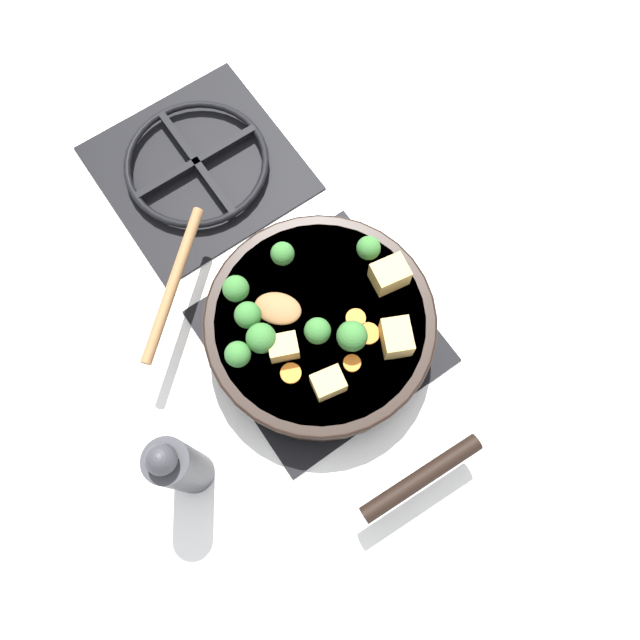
# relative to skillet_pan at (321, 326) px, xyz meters

# --- Properties ---
(ground_plane) EXTENTS (2.40, 2.40, 0.00)m
(ground_plane) POSITION_rel_skillet_pan_xyz_m (0.00, 0.00, -0.06)
(ground_plane) COLOR white
(front_burner_grate) EXTENTS (0.31, 0.31, 0.03)m
(front_burner_grate) POSITION_rel_skillet_pan_xyz_m (0.00, 0.00, -0.05)
(front_burner_grate) COLOR black
(front_burner_grate) RESTS_ON ground_plane
(rear_burner_grate) EXTENTS (0.31, 0.31, 0.03)m
(rear_burner_grate) POSITION_rel_skillet_pan_xyz_m (0.00, 0.36, -0.05)
(rear_burner_grate) COLOR black
(rear_burner_grate) RESTS_ON ground_plane
(skillet_pan) EXTENTS (0.34, 0.44, 0.06)m
(skillet_pan) POSITION_rel_skillet_pan_xyz_m (0.00, 0.00, 0.00)
(skillet_pan) COLOR black
(skillet_pan) RESTS_ON front_burner_grate
(wooden_spoon) EXTENTS (0.24, 0.24, 0.02)m
(wooden_spoon) POSITION_rel_skillet_pan_xyz_m (-0.10, 0.12, 0.03)
(wooden_spoon) COLOR olive
(wooden_spoon) RESTS_ON skillet_pan
(tofu_cube_center_large) EXTENTS (0.05, 0.05, 0.04)m
(tofu_cube_center_large) POSITION_rel_skillet_pan_xyz_m (0.12, -0.00, 0.04)
(tofu_cube_center_large) COLOR tan
(tofu_cube_center_large) RESTS_ON skillet_pan
(tofu_cube_near_handle) EXTENTS (0.05, 0.04, 0.03)m
(tofu_cube_near_handle) POSITION_rel_skillet_pan_xyz_m (-0.04, -0.08, 0.04)
(tofu_cube_near_handle) COLOR tan
(tofu_cube_near_handle) RESTS_ON skillet_pan
(tofu_cube_east_chunk) EXTENTS (0.05, 0.05, 0.03)m
(tofu_cube_east_chunk) POSITION_rel_skillet_pan_xyz_m (-0.07, -0.01, 0.04)
(tofu_cube_east_chunk) COLOR tan
(tofu_cube_east_chunk) RESTS_ON skillet_pan
(tofu_cube_west_chunk) EXTENTS (0.06, 0.06, 0.04)m
(tofu_cube_west_chunk) POSITION_rel_skillet_pan_xyz_m (0.07, -0.08, 0.04)
(tofu_cube_west_chunk) COLOR tan
(tofu_cube_west_chunk) RESTS_ON skillet_pan
(broccoli_floret_near_spoon) EXTENTS (0.04, 0.04, 0.05)m
(broccoli_floret_near_spoon) POSITION_rel_skillet_pan_xyz_m (-0.09, 0.02, 0.05)
(broccoli_floret_near_spoon) COLOR #709956
(broccoli_floret_near_spoon) RESTS_ON skillet_pan
(broccoli_floret_center_top) EXTENTS (0.04, 0.04, 0.05)m
(broccoli_floret_center_top) POSITION_rel_skillet_pan_xyz_m (-0.08, 0.10, 0.05)
(broccoli_floret_center_top) COLOR #709956
(broccoli_floret_center_top) RESTS_ON skillet_pan
(broccoli_floret_east_rim) EXTENTS (0.04, 0.04, 0.04)m
(broccoli_floret_east_rim) POSITION_rel_skillet_pan_xyz_m (0.11, 0.05, 0.05)
(broccoli_floret_east_rim) COLOR #709956
(broccoli_floret_east_rim) RESTS_ON skillet_pan
(broccoli_floret_west_rim) EXTENTS (0.04, 0.04, 0.04)m
(broccoli_floret_west_rim) POSITION_rel_skillet_pan_xyz_m (-0.02, -0.02, 0.05)
(broccoli_floret_west_rim) COLOR #709956
(broccoli_floret_west_rim) RESTS_ON skillet_pan
(broccoli_floret_north_edge) EXTENTS (0.04, 0.04, 0.04)m
(broccoli_floret_north_edge) POSITION_rel_skillet_pan_xyz_m (-0.12, 0.02, 0.05)
(broccoli_floret_north_edge) COLOR #709956
(broccoli_floret_north_edge) RESTS_ON skillet_pan
(broccoli_floret_south_cluster) EXTENTS (0.04, 0.04, 0.05)m
(broccoli_floret_south_cluster) POSITION_rel_skillet_pan_xyz_m (-0.08, 0.06, 0.05)
(broccoli_floret_south_cluster) COLOR #709956
(broccoli_floret_south_cluster) RESTS_ON skillet_pan
(broccoli_floret_mid_floret) EXTENTS (0.04, 0.04, 0.05)m
(broccoli_floret_mid_floret) POSITION_rel_skillet_pan_xyz_m (0.02, -0.05, 0.05)
(broccoli_floret_mid_floret) COLOR #709956
(broccoli_floret_mid_floret) RESTS_ON skillet_pan
(broccoli_floret_small_inner) EXTENTS (0.03, 0.03, 0.04)m
(broccoli_floret_small_inner) POSITION_rel_skillet_pan_xyz_m (0.01, 0.11, 0.05)
(broccoli_floret_small_inner) COLOR #709956
(broccoli_floret_small_inner) RESTS_ON skillet_pan
(carrot_slice_orange_thin) EXTENTS (0.03, 0.03, 0.01)m
(carrot_slice_orange_thin) POSITION_rel_skillet_pan_xyz_m (0.04, -0.05, 0.03)
(carrot_slice_orange_thin) COLOR orange
(carrot_slice_orange_thin) RESTS_ON skillet_pan
(carrot_slice_near_center) EXTENTS (0.03, 0.03, 0.01)m
(carrot_slice_near_center) POSITION_rel_skillet_pan_xyz_m (0.04, -0.03, 0.03)
(carrot_slice_near_center) COLOR orange
(carrot_slice_near_center) RESTS_ON skillet_pan
(carrot_slice_edge_slice) EXTENTS (0.03, 0.03, 0.01)m
(carrot_slice_edge_slice) POSITION_rel_skillet_pan_xyz_m (-0.08, -0.04, 0.03)
(carrot_slice_edge_slice) COLOR orange
(carrot_slice_edge_slice) RESTS_ON skillet_pan
(carrot_slice_under_broccoli) EXTENTS (0.02, 0.02, 0.01)m
(carrot_slice_under_broccoli) POSITION_rel_skillet_pan_xyz_m (-0.00, -0.08, 0.03)
(carrot_slice_under_broccoli) COLOR orange
(carrot_slice_under_broccoli) RESTS_ON skillet_pan
(pepper_mill) EXTENTS (0.06, 0.06, 0.22)m
(pepper_mill) POSITION_rel_skillet_pan_xyz_m (-0.27, -0.06, 0.04)
(pepper_mill) COLOR #333338
(pepper_mill) RESTS_ON ground_plane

